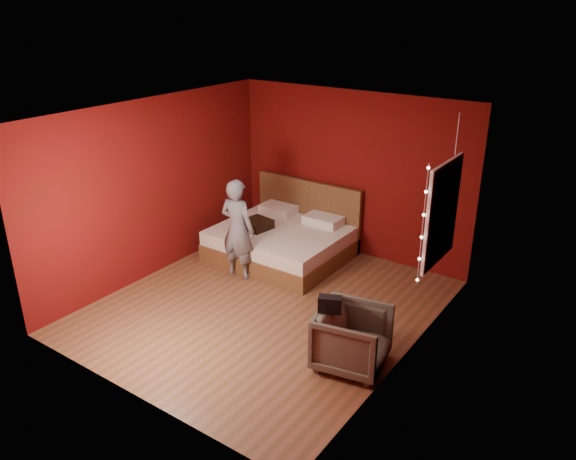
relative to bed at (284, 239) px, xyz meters
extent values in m
plane|color=brown|center=(0.73, -1.46, -0.28)|extent=(4.50, 4.50, 0.00)
cube|color=#660A0D|center=(0.73, 0.80, 1.02)|extent=(4.00, 0.02, 2.60)
cube|color=#660A0D|center=(0.73, -3.72, 1.02)|extent=(4.00, 0.02, 2.60)
cube|color=#660A0D|center=(-1.28, -1.46, 1.02)|extent=(0.02, 4.50, 2.60)
cube|color=#660A0D|center=(2.74, -1.46, 1.02)|extent=(0.02, 4.50, 2.60)
cube|color=silver|center=(0.73, -1.46, 2.33)|extent=(4.00, 4.50, 0.02)
cube|color=white|center=(2.70, -0.56, 1.22)|extent=(0.04, 0.97, 1.27)
cube|color=black|center=(2.69, -0.56, 1.22)|extent=(0.02, 0.85, 1.15)
cube|color=white|center=(2.68, -0.56, 1.22)|extent=(0.03, 0.05, 1.15)
cube|color=white|center=(2.68, -0.56, 1.22)|extent=(0.03, 0.85, 0.05)
cylinder|color=silver|center=(2.67, -1.08, 1.22)|extent=(0.01, 0.01, 1.45)
sphere|color=#FFF2CC|center=(2.67, -1.08, 0.54)|extent=(0.04, 0.04, 0.04)
sphere|color=#FFF2CC|center=(2.67, -1.08, 0.81)|extent=(0.04, 0.04, 0.04)
sphere|color=#FFF2CC|center=(2.67, -1.08, 1.08)|extent=(0.04, 0.04, 0.04)
sphere|color=#FFF2CC|center=(2.67, -1.08, 1.35)|extent=(0.04, 0.04, 0.04)
sphere|color=#FFF2CC|center=(2.67, -1.08, 1.62)|extent=(0.04, 0.04, 0.04)
sphere|color=#FFF2CC|center=(2.67, -1.08, 1.89)|extent=(0.04, 0.04, 0.04)
cube|color=brown|center=(0.00, -0.09, -0.14)|extent=(1.97, 1.67, 0.28)
cube|color=silver|center=(0.00, -0.09, 0.10)|extent=(1.93, 1.64, 0.22)
cube|color=brown|center=(0.00, 0.71, 0.26)|extent=(1.97, 0.08, 1.08)
cube|color=white|center=(-0.44, 0.47, 0.28)|extent=(0.59, 0.37, 0.14)
cube|color=white|center=(0.44, 0.47, 0.28)|extent=(0.59, 0.37, 0.14)
imported|color=slate|center=(-0.14, -0.96, 0.47)|extent=(0.57, 0.39, 1.50)
imported|color=#5E5A4A|center=(2.32, -1.95, 0.07)|extent=(0.90, 0.89, 0.71)
cube|color=black|center=(2.11, -2.10, 0.51)|extent=(0.29, 0.22, 0.18)
cube|color=black|center=(-0.32, -0.28, 0.28)|extent=(0.46, 0.46, 0.14)
cylinder|color=silver|center=(2.61, -0.07, 1.98)|extent=(0.01, 0.01, 0.67)
imported|color=#195826|center=(2.61, -0.07, 1.45)|extent=(0.38, 0.34, 0.39)
camera|label=1|loc=(4.76, -6.70, 3.59)|focal=35.00mm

